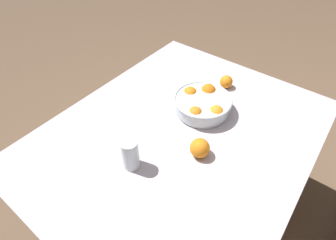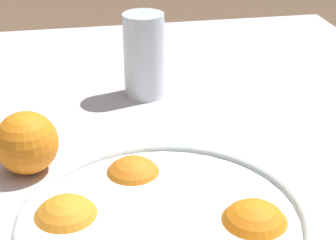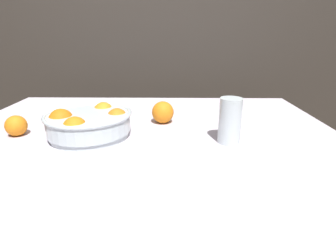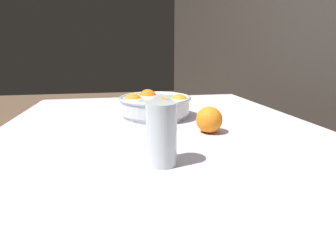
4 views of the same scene
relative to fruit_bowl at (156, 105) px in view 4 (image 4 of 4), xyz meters
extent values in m
cube|color=silver|center=(0.18, 0.00, -0.06)|extent=(1.35, 1.08, 0.03)
cylinder|color=brown|center=(-0.43, -0.49, -0.44)|extent=(0.05, 0.05, 0.72)
cylinder|color=brown|center=(-0.43, 0.48, -0.44)|extent=(0.05, 0.05, 0.72)
cylinder|color=silver|center=(0.00, 0.00, -0.04)|extent=(0.26, 0.26, 0.02)
cylinder|color=silver|center=(0.00, 0.00, 0.00)|extent=(0.27, 0.27, 0.06)
torus|color=silver|center=(0.00, 0.00, 0.03)|extent=(0.28, 0.28, 0.01)
sphere|color=orange|center=(0.09, 0.01, 0.01)|extent=(0.07, 0.07, 0.07)
sphere|color=orange|center=(0.03, 0.09, 0.01)|extent=(0.07, 0.07, 0.07)
sphere|color=orange|center=(-0.08, -0.02, 0.01)|extent=(0.08, 0.08, 0.08)
sphere|color=orange|center=(-0.02, -0.09, 0.01)|extent=(0.07, 0.07, 0.07)
cylinder|color=#F4A314|center=(0.45, -0.05, 0.01)|extent=(0.06, 0.06, 0.11)
cylinder|color=silver|center=(0.45, -0.05, 0.02)|extent=(0.07, 0.07, 0.14)
sphere|color=orange|center=(-0.24, -0.01, -0.01)|extent=(0.07, 0.07, 0.07)
sphere|color=orange|center=(0.24, 0.14, 0.00)|extent=(0.08, 0.08, 0.08)
camera|label=1|loc=(0.87, 0.45, 0.83)|focal=28.00mm
camera|label=2|loc=(-0.42, 0.07, 0.35)|focal=60.00mm
camera|label=3|loc=(0.27, -0.82, 0.28)|focal=28.00mm
camera|label=4|loc=(1.00, -0.14, 0.20)|focal=28.00mm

